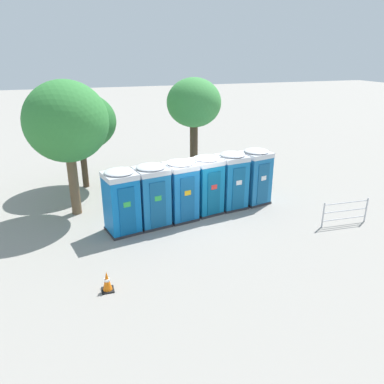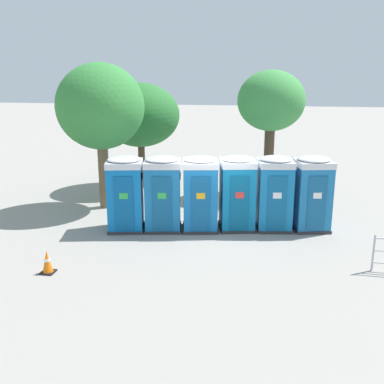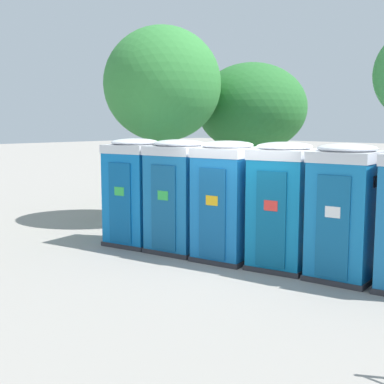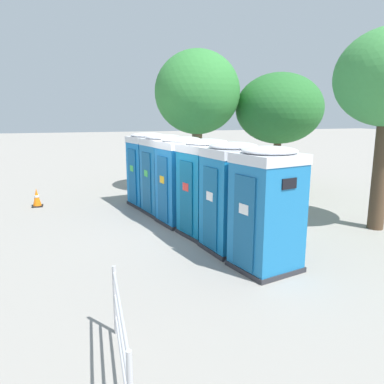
{
  "view_description": "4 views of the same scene",
  "coord_description": "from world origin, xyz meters",
  "px_view_note": "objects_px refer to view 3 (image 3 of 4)",
  "views": [
    {
      "loc": [
        -4.59,
        -13.88,
        6.68
      ],
      "look_at": [
        -0.09,
        0.05,
        1.08
      ],
      "focal_mm": 35.0,
      "sensor_mm": 36.0,
      "label": 1
    },
    {
      "loc": [
        1.67,
        -14.56,
        5.24
      ],
      "look_at": [
        -0.9,
        -0.1,
        1.31
      ],
      "focal_mm": 42.0,
      "sensor_mm": 36.0,
      "label": 2
    },
    {
      "loc": [
        6.76,
        -8.51,
        2.94
      ],
      "look_at": [
        -1.53,
        -0.22,
        1.39
      ],
      "focal_mm": 50.0,
      "sensor_mm": 36.0,
      "label": 3
    },
    {
      "loc": [
        9.56,
        -3.11,
        3.15
      ],
      "look_at": [
        -0.06,
        0.06,
        1.04
      ],
      "focal_mm": 35.0,
      "sensor_mm": 36.0,
      "label": 4
    }
  ],
  "objects_px": {
    "portapotty_2": "(227,200)",
    "portapotty_4": "(345,211)",
    "portapotty_0": "(135,191)",
    "portapotty_1": "(179,195)",
    "street_tree_0": "(162,85)",
    "street_tree_1": "(252,108)",
    "portapotty_3": "(283,205)"
  },
  "relations": [
    {
      "from": "portapotty_2",
      "to": "portapotty_4",
      "type": "bearing_deg",
      "value": 11.39
    },
    {
      "from": "portapotty_0",
      "to": "portapotty_1",
      "type": "relative_size",
      "value": 1.0
    },
    {
      "from": "portapotty_0",
      "to": "portapotty_2",
      "type": "relative_size",
      "value": 1.0
    },
    {
      "from": "street_tree_0",
      "to": "street_tree_1",
      "type": "height_order",
      "value": "street_tree_0"
    },
    {
      "from": "portapotty_3",
      "to": "street_tree_1",
      "type": "distance_m",
      "value": 7.23
    },
    {
      "from": "portapotty_0",
      "to": "portapotty_4",
      "type": "bearing_deg",
      "value": 10.85
    },
    {
      "from": "portapotty_4",
      "to": "portapotty_1",
      "type": "bearing_deg",
      "value": -169.3
    },
    {
      "from": "street_tree_0",
      "to": "street_tree_1",
      "type": "relative_size",
      "value": 1.17
    },
    {
      "from": "street_tree_0",
      "to": "portapotty_1",
      "type": "bearing_deg",
      "value": -36.26
    },
    {
      "from": "portapotty_1",
      "to": "portapotty_3",
      "type": "relative_size",
      "value": 1.0
    },
    {
      "from": "portapotty_2",
      "to": "portapotty_3",
      "type": "distance_m",
      "value": 1.27
    },
    {
      "from": "portapotty_0",
      "to": "portapotty_4",
      "type": "distance_m",
      "value": 5.06
    },
    {
      "from": "portapotty_0",
      "to": "portapotty_2",
      "type": "bearing_deg",
      "value": 10.31
    },
    {
      "from": "portapotty_4",
      "to": "street_tree_1",
      "type": "xyz_separation_m",
      "value": [
        -6.07,
        4.78,
        2.08
      ]
    },
    {
      "from": "portapotty_1",
      "to": "street_tree_0",
      "type": "height_order",
      "value": "street_tree_0"
    },
    {
      "from": "portapotty_3",
      "to": "portapotty_4",
      "type": "distance_m",
      "value": 1.26
    },
    {
      "from": "portapotty_0",
      "to": "street_tree_1",
      "type": "bearing_deg",
      "value": 100.9
    },
    {
      "from": "portapotty_3",
      "to": "portapotty_4",
      "type": "relative_size",
      "value": 1.0
    },
    {
      "from": "street_tree_0",
      "to": "street_tree_1",
      "type": "xyz_separation_m",
      "value": [
        0.56,
        3.35,
        -0.59
      ]
    },
    {
      "from": "portapotty_1",
      "to": "street_tree_0",
      "type": "bearing_deg",
      "value": 143.74
    },
    {
      "from": "portapotty_0",
      "to": "portapotty_1",
      "type": "bearing_deg",
      "value": 11.32
    },
    {
      "from": "portapotty_0",
      "to": "portapotty_2",
      "type": "distance_m",
      "value": 2.53
    },
    {
      "from": "portapotty_0",
      "to": "portapotty_3",
      "type": "height_order",
      "value": "same"
    },
    {
      "from": "portapotty_0",
      "to": "street_tree_1",
      "type": "relative_size",
      "value": 0.53
    },
    {
      "from": "portapotty_0",
      "to": "portapotty_3",
      "type": "relative_size",
      "value": 1.0
    },
    {
      "from": "portapotty_3",
      "to": "street_tree_0",
      "type": "bearing_deg",
      "value": 163.22
    },
    {
      "from": "portapotty_2",
      "to": "street_tree_0",
      "type": "relative_size",
      "value": 0.45
    },
    {
      "from": "portapotty_4",
      "to": "portapotty_3",
      "type": "bearing_deg",
      "value": -171.14
    },
    {
      "from": "portapotty_3",
      "to": "street_tree_0",
      "type": "distance_m",
      "value": 6.23
    },
    {
      "from": "portapotty_1",
      "to": "street_tree_0",
      "type": "relative_size",
      "value": 0.45
    },
    {
      "from": "portapotty_3",
      "to": "street_tree_0",
      "type": "height_order",
      "value": "street_tree_0"
    },
    {
      "from": "portapotty_1",
      "to": "portapotty_4",
      "type": "bearing_deg",
      "value": 10.7
    }
  ]
}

